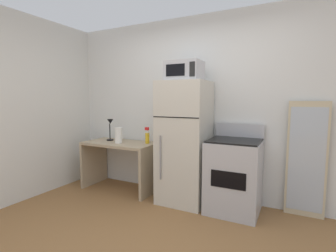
# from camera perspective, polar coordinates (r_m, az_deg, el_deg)

# --- Properties ---
(wall_back_white) EXTENTS (5.00, 0.10, 2.60)m
(wall_back_white) POSITION_cam_1_polar(r_m,az_deg,el_deg) (3.66, 7.90, 4.20)
(wall_back_white) COLOR silver
(wall_back_white) RESTS_ON ground
(desk) EXTENTS (1.15, 0.59, 0.75)m
(desk) POSITION_cam_1_polar(r_m,az_deg,el_deg) (4.02, -10.84, -6.87)
(desk) COLOR tan
(desk) RESTS_ON ground
(desk_lamp) EXTENTS (0.14, 0.12, 0.35)m
(desk_lamp) POSITION_cam_1_polar(r_m,az_deg,el_deg) (4.13, -13.12, -0.00)
(desk_lamp) COLOR black
(desk_lamp) RESTS_ON desk
(paper_towel_roll) EXTENTS (0.11, 0.11, 0.24)m
(paper_towel_roll) POSITION_cam_1_polar(r_m,az_deg,el_deg) (3.89, -11.28, -2.11)
(paper_towel_roll) COLOR white
(paper_towel_roll) RESTS_ON desk
(spray_bottle) EXTENTS (0.06, 0.06, 0.25)m
(spray_bottle) POSITION_cam_1_polar(r_m,az_deg,el_deg) (3.80, -4.77, -2.53)
(spray_bottle) COLOR yellow
(spray_bottle) RESTS_ON desk
(refrigerator) EXTENTS (0.64, 0.62, 1.66)m
(refrigerator) POSITION_cam_1_polar(r_m,az_deg,el_deg) (3.41, 3.76, -3.82)
(refrigerator) COLOR beige
(refrigerator) RESTS_ON ground
(microwave) EXTENTS (0.46, 0.35, 0.26)m
(microwave) POSITION_cam_1_polar(r_m,az_deg,el_deg) (3.36, 3.73, 12.44)
(microwave) COLOR #B7B7BC
(microwave) RESTS_ON refrigerator
(oven_range) EXTENTS (0.63, 0.61, 1.10)m
(oven_range) POSITION_cam_1_polar(r_m,az_deg,el_deg) (3.30, 14.84, -10.87)
(oven_range) COLOR #B7B7BC
(oven_range) RESTS_ON ground
(leaning_mirror) EXTENTS (0.44, 0.03, 1.40)m
(leaning_mirror) POSITION_cam_1_polar(r_m,az_deg,el_deg) (3.43, 29.17, -6.77)
(leaning_mirror) COLOR #C6B793
(leaning_mirror) RESTS_ON ground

